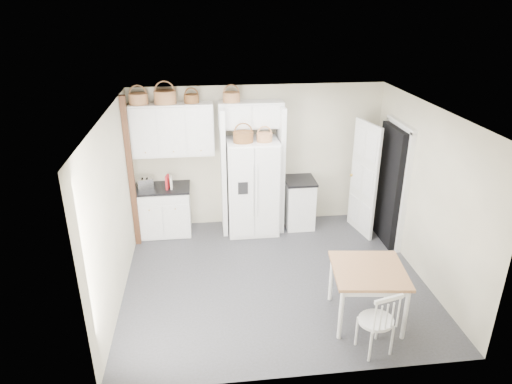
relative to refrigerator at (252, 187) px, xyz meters
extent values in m
plane|color=#323233|center=(0.15, -1.62, -0.86)|extent=(4.50, 4.50, 0.00)
plane|color=white|center=(0.15, -1.62, 1.74)|extent=(4.50, 4.50, 0.00)
plane|color=#AFA990|center=(0.15, 0.38, 0.44)|extent=(4.50, 0.00, 4.50)
plane|color=#AFA990|center=(-2.10, -1.62, 0.44)|extent=(0.00, 4.00, 4.00)
plane|color=#AFA990|center=(2.40, -1.62, 0.44)|extent=(0.00, 4.00, 4.00)
cube|color=white|center=(0.00, 0.00, 0.00)|extent=(0.89, 0.72, 1.73)
cube|color=white|center=(-1.60, 0.08, -0.43)|extent=(0.93, 0.59, 0.86)
cube|color=white|center=(0.88, 0.08, -0.42)|extent=(0.51, 0.61, 0.89)
cube|color=brown|center=(1.21, -2.70, -0.48)|extent=(1.03, 1.03, 0.77)
cube|color=white|center=(1.11, -3.30, -0.42)|extent=(0.51, 0.49, 0.88)
cube|color=black|center=(-1.60, 0.08, 0.02)|extent=(0.97, 0.63, 0.04)
cube|color=black|center=(0.88, 0.08, 0.04)|extent=(0.55, 0.65, 0.04)
cube|color=silver|center=(-1.88, 0.05, 0.13)|extent=(0.30, 0.23, 0.18)
cube|color=red|center=(-1.49, 0.00, 0.16)|extent=(0.07, 0.17, 0.25)
cube|color=beige|center=(-1.43, 0.00, 0.14)|extent=(0.03, 0.14, 0.21)
cylinder|color=#9A6638|center=(-1.87, 0.21, 1.57)|extent=(0.31, 0.31, 0.18)
cylinder|color=#9A6638|center=(-1.43, 0.21, 1.59)|extent=(0.36, 0.36, 0.21)
cylinder|color=brown|center=(-1.00, 0.21, 1.56)|extent=(0.25, 0.25, 0.14)
cylinder|color=#9A6638|center=(-0.33, 0.21, 1.57)|extent=(0.29, 0.29, 0.16)
cylinder|color=brown|center=(-0.17, -0.10, 0.96)|extent=(0.34, 0.34, 0.18)
cylinder|color=#9A6638|center=(0.20, -0.10, 0.94)|extent=(0.27, 0.27, 0.14)
cube|color=white|center=(-1.35, 0.21, 1.04)|extent=(1.40, 0.34, 0.90)
cube|color=white|center=(0.00, 0.21, 1.26)|extent=(1.12, 0.34, 0.45)
cube|color=white|center=(-0.51, 0.08, 0.29)|extent=(0.08, 0.60, 2.30)
cube|color=white|center=(0.51, 0.08, 0.29)|extent=(0.08, 0.60, 2.30)
cube|color=#452A1A|center=(-2.05, -0.27, 0.44)|extent=(0.09, 0.09, 2.60)
cube|color=black|center=(2.31, -0.62, 0.16)|extent=(0.18, 0.85, 2.05)
cube|color=white|center=(1.95, -0.28, 0.16)|extent=(0.21, 0.79, 2.05)
camera|label=1|loc=(-0.83, -7.48, 3.14)|focal=32.00mm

